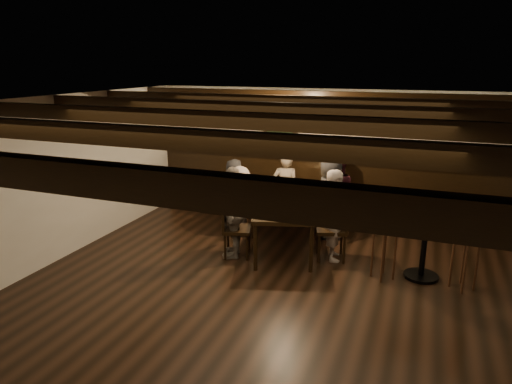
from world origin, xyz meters
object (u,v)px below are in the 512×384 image
at_px(person_left_far, 234,212).
at_px(person_right_far, 335,215).
at_px(high_top_table, 426,227).
at_px(dining_table, 284,205).
at_px(chair_left_far, 236,239).
at_px(person_left_near, 240,201).
at_px(person_bench_right, 337,192).
at_px(chair_right_far, 332,240).
at_px(person_right_near, 330,197).
at_px(bar_stool_right, 465,259).
at_px(chair_left_near, 242,218).
at_px(chair_right_near, 327,221).
at_px(person_bench_centre, 285,189).
at_px(person_bench_left, 234,193).
at_px(bar_stool_left, 384,249).

xyz_separation_m(person_left_far, person_right_far, (1.44, 0.43, -0.01)).
distance_m(person_right_far, high_top_table, 1.27).
relative_size(dining_table, person_right_far, 1.58).
xyz_separation_m(chair_left_far, person_left_near, (-0.29, 0.85, 0.32)).
distance_m(chair_left_far, person_bench_right, 2.14).
height_order(chair_right_far, person_right_near, person_right_near).
bearing_deg(person_right_near, person_right_far, -180.00).
bearing_deg(chair_left_far, dining_table, 122.05).
relative_size(person_right_near, bar_stool_right, 1.25).
bearing_deg(person_left_far, chair_left_near, 178.09).
xyz_separation_m(person_bench_right, person_right_near, (-0.01, -0.47, 0.05)).
relative_size(chair_right_near, person_right_near, 0.62).
bearing_deg(chair_right_far, person_left_far, 90.00).
distance_m(chair_right_near, person_bench_centre, 1.01).
xyz_separation_m(chair_right_far, person_bench_left, (-1.94, 0.83, 0.31)).
relative_size(person_bench_right, person_right_far, 0.95).
xyz_separation_m(person_bench_left, person_left_near, (0.27, -0.39, -0.01)).
bearing_deg(dining_table, chair_right_far, -31.98).
bearing_deg(person_right_near, dining_table, 120.96).
height_order(chair_right_near, person_bench_centre, person_bench_centre).
bearing_deg(person_bench_left, person_left_far, 96.34).
bearing_deg(bar_stool_right, person_bench_centre, 146.93).
distance_m(chair_left_far, person_right_far, 1.53).
xyz_separation_m(chair_left_near, person_bench_right, (1.42, 0.90, 0.36)).
bearing_deg(chair_right_far, person_right_far, -90.00).
bearing_deg(dining_table, person_left_far, -149.04).
bearing_deg(person_bench_left, high_top_table, 145.76).
bearing_deg(person_bench_right, person_right_near, 71.57).
distance_m(chair_left_far, person_right_near, 1.78).
height_order(chair_right_far, person_left_near, person_left_near).
distance_m(chair_left_near, person_bench_right, 1.72).
height_order(chair_left_near, bar_stool_left, bar_stool_left).
distance_m(dining_table, high_top_table, 2.14).
height_order(person_left_far, bar_stool_right, person_left_far).
distance_m(chair_left_near, person_right_near, 1.53).
bearing_deg(person_right_far, high_top_table, -115.72).
height_order(chair_right_near, person_left_far, person_left_far).
height_order(person_left_far, person_right_far, person_left_far).
bearing_deg(chair_left_far, person_bench_left, -172.36).
distance_m(chair_left_far, person_left_far, 0.42).
bearing_deg(chair_left_far, person_right_near, 121.50).
relative_size(person_right_far, high_top_table, 1.23).
distance_m(person_right_near, bar_stool_right, 2.37).
bearing_deg(person_bench_centre, chair_right_near, 140.13).
xyz_separation_m(person_bench_centre, high_top_table, (2.40, -1.42, 0.08)).
bearing_deg(bar_stool_left, person_bench_centre, 129.79).
bearing_deg(person_right_near, chair_left_far, 121.50).
bearing_deg(bar_stool_right, chair_left_far, 176.66).
xyz_separation_m(chair_right_far, person_left_near, (-1.67, 0.44, 0.30)).
height_order(person_bench_right, person_right_near, person_right_near).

